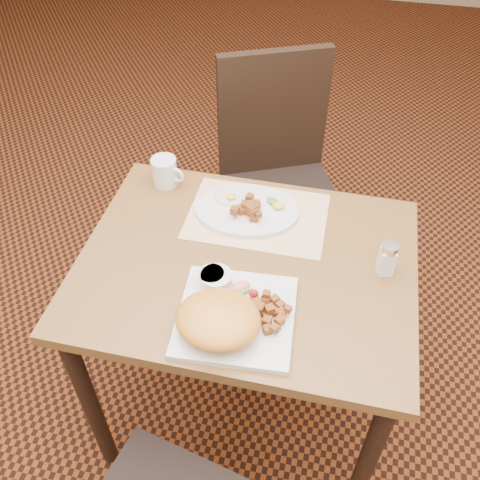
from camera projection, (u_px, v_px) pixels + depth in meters
name	position (u px, v px, depth m)	size (l,w,h in m)	color
ground	(245.00, 400.00, 1.96)	(8.00, 8.00, 0.00)	black
table	(246.00, 288.00, 1.51)	(0.90, 0.70, 0.75)	brown
chair_far	(278.00, 170.00, 2.06)	(0.56, 0.56, 0.97)	black
placemat	(257.00, 216.00, 1.56)	(0.40, 0.28, 0.00)	white
plate_square	(236.00, 316.00, 1.30)	(0.28, 0.28, 0.02)	silver
plate_oval	(247.00, 210.00, 1.57)	(0.30, 0.23, 0.02)	silver
hollandaise_mound	(218.00, 320.00, 1.24)	(0.20, 0.18, 0.07)	orange
ramekin	(216.00, 280.00, 1.34)	(0.09, 0.08, 0.04)	silver
garnish_sq	(243.00, 289.00, 1.33)	(0.09, 0.06, 0.03)	#387223
fried_egg	(231.00, 195.00, 1.60)	(0.10, 0.10, 0.02)	white
garnish_ov	(276.00, 204.00, 1.56)	(0.07, 0.06, 0.02)	#387223
salt_shaker	(387.00, 258.00, 1.37)	(0.05, 0.05, 0.10)	white
coffee_mug	(165.00, 172.00, 1.64)	(0.11, 0.08, 0.09)	silver
home_fries_sq	(269.00, 311.00, 1.28)	(0.11, 0.12, 0.03)	brown
home_fries_ov	(250.00, 208.00, 1.53)	(0.09, 0.09, 0.04)	brown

